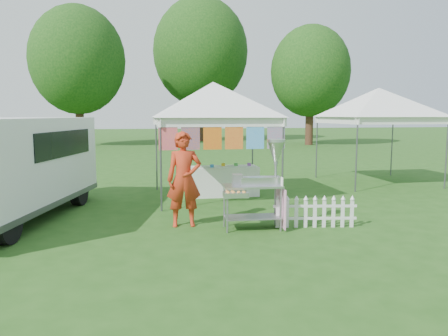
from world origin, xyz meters
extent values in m
plane|color=#224D16|center=(0.00, 0.00, 0.00)|extent=(120.00, 120.00, 0.00)
cylinder|color=#59595E|center=(-1.42, 2.08, 1.05)|extent=(0.04, 0.04, 2.10)
cylinder|color=#59595E|center=(1.42, 2.08, 1.05)|extent=(0.04, 0.04, 2.10)
cylinder|color=#59595E|center=(-1.42, 4.92, 1.05)|extent=(0.04, 0.04, 2.10)
cylinder|color=#59595E|center=(1.42, 4.92, 1.05)|extent=(0.04, 0.04, 2.10)
cube|color=white|center=(0.00, 2.08, 2.00)|extent=(3.00, 0.03, 0.22)
cube|color=white|center=(0.00, 4.92, 2.00)|extent=(3.00, 0.03, 0.22)
pyramid|color=white|center=(0.00, 3.50, 3.00)|extent=(4.24, 4.24, 0.90)
cylinder|color=#59595E|center=(0.00, 2.08, 2.08)|extent=(3.00, 0.03, 0.03)
cube|color=#C61883|center=(-1.25, 2.08, 1.73)|extent=(0.42, 0.01, 0.70)
cube|color=orange|center=(-0.75, 2.08, 1.73)|extent=(0.42, 0.01, 0.70)
cube|color=red|center=(-0.25, 2.08, 1.73)|extent=(0.42, 0.01, 0.70)
cube|color=red|center=(0.25, 2.08, 1.73)|extent=(0.42, 0.01, 0.70)
cube|color=blue|center=(0.75, 2.08, 1.73)|extent=(0.42, 0.01, 0.70)
cube|color=#30A8B4|center=(1.25, 2.08, 1.73)|extent=(0.42, 0.01, 0.70)
cylinder|color=#59595E|center=(4.08, 3.58, 1.05)|extent=(0.04, 0.04, 2.10)
cylinder|color=#59595E|center=(6.92, 3.58, 1.05)|extent=(0.04, 0.04, 2.10)
cylinder|color=#59595E|center=(4.08, 6.42, 1.05)|extent=(0.04, 0.04, 2.10)
cylinder|color=#59595E|center=(6.92, 6.42, 1.05)|extent=(0.04, 0.04, 2.10)
cube|color=white|center=(5.50, 3.58, 2.00)|extent=(3.00, 0.03, 0.22)
cube|color=white|center=(5.50, 6.42, 2.00)|extent=(3.00, 0.03, 0.22)
pyramid|color=white|center=(5.50, 5.00, 3.00)|extent=(4.24, 4.24, 0.90)
cylinder|color=#59595E|center=(5.50, 3.58, 2.08)|extent=(3.00, 0.03, 0.03)
cylinder|color=#3C2115|center=(-6.00, 24.00, 1.98)|extent=(0.56, 0.56, 3.96)
ellipsoid|color=#33611B|center=(-6.00, 24.00, 5.85)|extent=(6.40, 6.40, 7.36)
cylinder|color=#3C2115|center=(3.00, 28.00, 2.42)|extent=(0.56, 0.56, 4.84)
ellipsoid|color=#33611B|center=(3.00, 28.00, 7.15)|extent=(7.60, 7.60, 8.74)
cylinder|color=#3C2115|center=(10.00, 22.00, 1.76)|extent=(0.56, 0.56, 3.52)
ellipsoid|color=#33611B|center=(10.00, 22.00, 5.20)|extent=(5.60, 5.60, 6.44)
cylinder|color=gray|center=(-0.31, 0.02, 0.42)|extent=(0.04, 0.04, 0.83)
cylinder|color=gray|center=(0.69, -0.05, 0.42)|extent=(0.04, 0.04, 0.83)
cylinder|color=gray|center=(-0.28, 0.47, 0.42)|extent=(0.04, 0.04, 0.83)
cylinder|color=gray|center=(0.72, 0.41, 0.42)|extent=(0.04, 0.04, 0.83)
cube|color=gray|center=(0.21, 0.21, 0.23)|extent=(1.08, 0.59, 0.01)
cube|color=#B7B7BC|center=(0.21, 0.21, 0.83)|extent=(1.14, 0.62, 0.04)
cube|color=#B7B7BC|center=(0.37, 0.25, 0.92)|extent=(0.80, 0.28, 0.14)
cube|color=gray|center=(-0.07, 0.28, 0.95)|extent=(0.20, 0.21, 0.20)
cylinder|color=gray|center=(0.67, 0.23, 1.25)|extent=(0.05, 0.05, 0.83)
cone|color=#B7B7BC|center=(0.67, 0.23, 1.48)|extent=(0.35, 0.35, 0.37)
cylinder|color=#B7B7BC|center=(0.67, 0.23, 1.68)|extent=(0.37, 0.37, 0.06)
cube|color=#B7B7BC|center=(-0.19, -0.11, 0.74)|extent=(0.46, 0.30, 0.09)
cube|color=#E298BC|center=(0.77, 0.18, 0.42)|extent=(0.06, 0.69, 0.75)
cube|color=white|center=(0.70, -0.08, 0.94)|extent=(0.02, 0.13, 0.17)
imported|color=#B02D15|center=(-1.04, 0.67, 0.92)|extent=(0.68, 0.46, 1.85)
cube|color=silver|center=(-4.57, 1.77, 1.23)|extent=(3.12, 5.33, 1.75)
cube|color=#59595E|center=(-4.57, 1.77, 0.35)|extent=(3.15, 5.38, 0.12)
cube|color=silver|center=(-4.06, 3.86, 0.80)|extent=(2.01, 1.13, 0.90)
cube|color=black|center=(-3.45, 2.12, 1.55)|extent=(0.66, 2.68, 0.55)
cube|color=black|center=(-3.98, 4.22, 1.55)|extent=(1.66, 0.43, 0.55)
cylinder|color=black|center=(-4.09, 0.01, 0.34)|extent=(0.37, 0.71, 0.68)
cylinder|color=black|center=(-5.05, 3.53, 0.34)|extent=(0.37, 0.71, 0.68)
cylinder|color=black|center=(-3.34, 3.12, 0.34)|extent=(0.37, 0.71, 0.68)
cube|color=silver|center=(0.71, 0.20, 0.28)|extent=(0.07, 0.03, 0.56)
cube|color=silver|center=(0.89, 0.17, 0.28)|extent=(0.07, 0.03, 0.56)
cube|color=silver|center=(1.07, 0.14, 0.28)|extent=(0.07, 0.03, 0.56)
cube|color=silver|center=(1.24, 0.11, 0.28)|extent=(0.07, 0.03, 0.56)
cube|color=silver|center=(1.42, 0.08, 0.28)|extent=(0.07, 0.03, 0.56)
cube|color=silver|center=(1.60, 0.05, 0.28)|extent=(0.07, 0.03, 0.56)
cube|color=silver|center=(1.78, 0.03, 0.28)|extent=(0.07, 0.03, 0.56)
cube|color=silver|center=(1.96, 0.00, 0.28)|extent=(0.07, 0.03, 0.56)
cube|color=silver|center=(2.13, -0.03, 0.28)|extent=(0.07, 0.03, 0.56)
cube|color=silver|center=(1.42, 0.08, 0.18)|extent=(1.60, 0.29, 0.05)
cube|color=silver|center=(1.42, 0.08, 0.42)|extent=(1.60, 0.29, 0.05)
cube|color=white|center=(0.32, 3.71, 0.39)|extent=(1.80, 0.70, 0.79)
camera|label=1|loc=(-1.83, -7.68, 2.17)|focal=35.00mm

